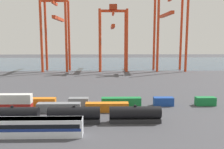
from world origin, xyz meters
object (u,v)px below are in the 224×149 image
(shipping_container_10, at_px, (121,102))
(gantry_crane_east, at_px, (170,23))
(gantry_crane_central, at_px, (113,31))
(shipping_container_4, at_px, (59,107))
(shipping_container_5, at_px, (107,107))
(freight_tank_row, at_px, (74,115))
(gantry_crane_west, at_px, (56,26))

(shipping_container_10, xyz_separation_m, gantry_crane_east, (35.91, 85.57, 29.07))
(shipping_container_10, bearing_deg, gantry_crane_central, 90.09)
(shipping_container_4, height_order, shipping_container_10, same)
(shipping_container_5, bearing_deg, freight_tank_row, -131.18)
(gantry_crane_central, xyz_separation_m, gantry_crane_east, (36.05, -0.46, 5.35))
(freight_tank_row, distance_m, shipping_container_5, 12.27)
(shipping_container_4, relative_size, shipping_container_5, 1.00)
(shipping_container_4, height_order, shipping_container_5, same)
(shipping_container_4, bearing_deg, gantry_crane_east, 59.51)
(gantry_crane_east, bearing_deg, shipping_container_5, -113.78)
(freight_tank_row, bearing_deg, shipping_container_10, 50.52)
(gantry_crane_central, bearing_deg, shipping_container_5, -92.65)
(gantry_crane_west, height_order, gantry_crane_east, gantry_crane_east)
(shipping_container_4, distance_m, gantry_crane_east, 110.04)
(shipping_container_10, height_order, gantry_crane_west, gantry_crane_west)
(shipping_container_5, relative_size, gantry_crane_east, 0.24)
(gantry_crane_west, bearing_deg, shipping_container_5, -70.84)
(shipping_container_10, bearing_deg, gantry_crane_west, 112.90)
(shipping_container_4, bearing_deg, gantry_crane_central, 79.04)
(shipping_container_4, xyz_separation_m, gantry_crane_west, (-18.25, 91.54, 27.18))
(shipping_container_4, relative_size, gantry_crane_central, 0.29)
(shipping_container_10, height_order, gantry_crane_central, gantry_crane_central)
(shipping_container_5, height_order, gantry_crane_central, gantry_crane_central)
(gantry_crane_central, bearing_deg, gantry_crane_east, -0.74)
(freight_tank_row, relative_size, gantry_crane_west, 0.89)
(freight_tank_row, height_order, gantry_crane_east, gantry_crane_east)
(shipping_container_5, relative_size, gantry_crane_west, 0.25)
(freight_tank_row, xyz_separation_m, shipping_container_10, (12.44, 15.10, -0.79))
(shipping_container_10, relative_size, gantry_crane_central, 0.29)
(freight_tank_row, distance_m, gantry_crane_central, 104.43)
(shipping_container_4, relative_size, gantry_crane_east, 0.24)
(freight_tank_row, height_order, gantry_crane_central, gantry_crane_central)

